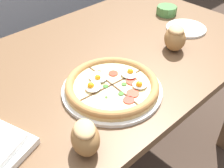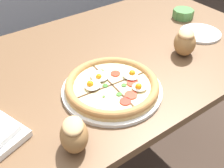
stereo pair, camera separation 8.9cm
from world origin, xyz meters
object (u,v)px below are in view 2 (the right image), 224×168
Objects in this scene: pizza at (112,86)px; bread_piece_mid at (74,134)px; dining_table at (98,82)px; ramekin_bowl at (183,14)px; bread_piece_near at (185,42)px; side_saucer at (200,33)px.

pizza is 2.72× the size of bread_piece_mid.
ramekin_bowl is at bearing 7.00° from dining_table.
ramekin_bowl is (0.54, 0.07, 0.12)m from dining_table.
dining_table is 0.55m from ramekin_bowl.
bread_piece_near is at bearing -26.92° from dining_table.
dining_table is at bearing -173.00° from ramekin_bowl.
dining_table is 8.51× the size of side_saucer.
bread_piece_mid reaches higher than side_saucer.
side_saucer is at bearing 8.99° from pizza.
pizza is 0.24m from bread_piece_mid.
bread_piece_mid is at bearing -131.77° from dining_table.
pizza is at bearing 30.44° from bread_piece_mid.
dining_table is at bearing 71.90° from pizza.
side_saucer is (0.74, 0.21, -0.04)m from bread_piece_mid.
ramekin_bowl is at bearing 42.91° from bread_piece_near.
dining_table is 10.90× the size of bread_piece_near.
pizza is 0.64m from ramekin_bowl.
dining_table is 15.11× the size of ramekin_bowl.
side_saucer is (0.18, 0.06, -0.05)m from bread_piece_near.
side_saucer is at bearing 19.40° from bread_piece_near.
bread_piece_mid is 0.77m from side_saucer.
ramekin_bowl is 0.32m from bread_piece_near.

